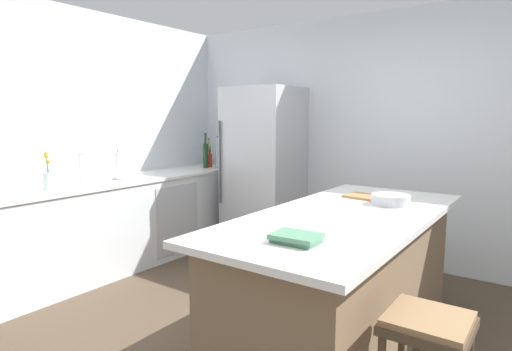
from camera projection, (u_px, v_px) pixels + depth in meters
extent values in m
plane|color=#4C3D2D|center=(259.00, 348.00, 2.86)|extent=(7.20, 7.20, 0.00)
cube|color=silver|center=(382.00, 139.00, 4.49)|extent=(6.00, 0.10, 2.60)
cube|color=silver|center=(50.00, 142.00, 4.09)|extent=(0.10, 6.00, 2.60)
cube|color=silver|center=(131.00, 222.00, 4.50)|extent=(0.62, 2.96, 0.88)
cube|color=white|center=(129.00, 179.00, 4.44)|extent=(0.65, 2.99, 0.03)
cube|color=#B2B5BA|center=(178.00, 219.00, 4.62)|extent=(0.01, 0.60, 0.74)
cube|color=#7A6047|center=(343.00, 283.00, 2.85)|extent=(0.83, 2.05, 0.87)
cube|color=white|center=(345.00, 216.00, 2.79)|extent=(0.99, 2.25, 0.04)
cube|color=#B7BABF|center=(264.00, 169.00, 4.94)|extent=(0.78, 0.70, 1.87)
cylinder|color=#4C4C51|center=(220.00, 162.00, 4.83)|extent=(0.02, 0.02, 0.93)
cube|color=#473828|center=(428.00, 326.00, 1.88)|extent=(0.36, 0.36, 0.04)
cube|color=olive|center=(428.00, 319.00, 1.88)|extent=(0.34, 0.34, 0.03)
cylinder|color=silver|center=(81.00, 182.00, 4.06)|extent=(0.05, 0.05, 0.02)
cylinder|color=silver|center=(80.00, 167.00, 4.04)|extent=(0.02, 0.02, 0.28)
cylinder|color=silver|center=(83.00, 154.00, 3.99)|extent=(0.14, 0.02, 0.02)
cylinder|color=silver|center=(49.00, 181.00, 3.70)|extent=(0.10, 0.10, 0.15)
cylinder|color=#4C7F3D|center=(47.00, 168.00, 3.69)|extent=(0.01, 0.03, 0.25)
sphere|color=orange|center=(46.00, 154.00, 3.68)|extent=(0.04, 0.04, 0.04)
cylinder|color=#4C7F3D|center=(47.00, 170.00, 3.68)|extent=(0.01, 0.02, 0.23)
sphere|color=orange|center=(46.00, 156.00, 3.66)|extent=(0.04, 0.04, 0.04)
cylinder|color=#4C7F3D|center=(49.00, 172.00, 3.68)|extent=(0.01, 0.04, 0.18)
sphere|color=orange|center=(48.00, 162.00, 3.67)|extent=(0.04, 0.04, 0.04)
cylinder|color=gray|center=(119.00, 179.00, 4.31)|extent=(0.14, 0.14, 0.01)
cylinder|color=white|center=(118.00, 165.00, 4.30)|extent=(0.11, 0.11, 0.26)
cylinder|color=gray|center=(117.00, 151.00, 4.28)|extent=(0.02, 0.02, 0.04)
cylinder|color=silver|center=(218.00, 155.00, 5.51)|extent=(0.07, 0.07, 0.28)
cylinder|color=silver|center=(218.00, 141.00, 5.48)|extent=(0.03, 0.03, 0.09)
cylinder|color=black|center=(218.00, 137.00, 5.48)|extent=(0.03, 0.03, 0.01)
cylinder|color=olive|center=(209.00, 156.00, 5.47)|extent=(0.06, 0.06, 0.25)
cylinder|color=olive|center=(209.00, 143.00, 5.45)|extent=(0.02, 0.02, 0.09)
cylinder|color=black|center=(209.00, 139.00, 5.44)|extent=(0.03, 0.03, 0.01)
cylinder|color=red|center=(210.00, 161.00, 5.35)|extent=(0.06, 0.06, 0.16)
cylinder|color=red|center=(210.00, 152.00, 5.33)|extent=(0.02, 0.02, 0.04)
cylinder|color=black|center=(210.00, 150.00, 5.33)|extent=(0.03, 0.03, 0.01)
cylinder|color=#19381E|center=(206.00, 156.00, 5.25)|extent=(0.06, 0.06, 0.30)
cylinder|color=#19381E|center=(205.00, 139.00, 5.23)|extent=(0.03, 0.03, 0.12)
cylinder|color=black|center=(205.00, 134.00, 5.22)|extent=(0.03, 0.03, 0.01)
cube|color=#4C7F60|center=(296.00, 241.00, 2.14)|extent=(0.23, 0.15, 0.02)
cube|color=#4C7F60|center=(296.00, 236.00, 2.14)|extent=(0.25, 0.20, 0.02)
cylinder|color=#B2B5BA|center=(390.00, 200.00, 3.06)|extent=(0.27, 0.27, 0.07)
cube|color=#9E7042|center=(366.00, 197.00, 3.32)|extent=(0.33, 0.25, 0.02)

